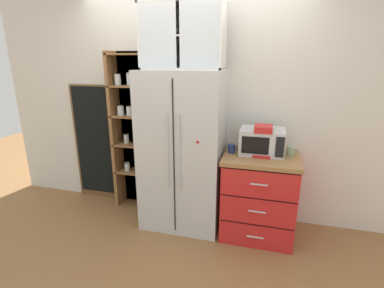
{
  "coord_description": "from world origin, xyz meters",
  "views": [
    {
      "loc": [
        0.85,
        -2.74,
        1.8
      ],
      "look_at": [
        0.1,
        0.04,
        0.94
      ],
      "focal_mm": 26.18,
      "sensor_mm": 36.0,
      "label": 1
    }
  ],
  "objects_px": {
    "bottle_clear": "(262,144)",
    "microwave": "(262,141)",
    "mug_sage": "(291,151)",
    "chalkboard_menu": "(96,143)",
    "coffee_maker": "(263,140)",
    "refrigerator": "(183,151)",
    "bottle_green": "(262,144)",
    "mug_navy": "(232,149)"
  },
  "relations": [
    {
      "from": "coffee_maker",
      "to": "mug_navy",
      "type": "distance_m",
      "value": 0.32
    },
    {
      "from": "mug_sage",
      "to": "bottle_clear",
      "type": "height_order",
      "value": "bottle_clear"
    },
    {
      "from": "mug_sage",
      "to": "bottle_green",
      "type": "relative_size",
      "value": 0.4
    },
    {
      "from": "mug_sage",
      "to": "coffee_maker",
      "type": "bearing_deg",
      "value": -168.61
    },
    {
      "from": "mug_sage",
      "to": "mug_navy",
      "type": "relative_size",
      "value": 0.96
    },
    {
      "from": "bottle_clear",
      "to": "coffee_maker",
      "type": "bearing_deg",
      "value": 90.0
    },
    {
      "from": "chalkboard_menu",
      "to": "coffee_maker",
      "type": "bearing_deg",
      "value": -7.68
    },
    {
      "from": "coffee_maker",
      "to": "bottle_clear",
      "type": "distance_m",
      "value": 0.04
    },
    {
      "from": "refrigerator",
      "to": "bottle_clear",
      "type": "bearing_deg",
      "value": -1.48
    },
    {
      "from": "mug_sage",
      "to": "bottle_clear",
      "type": "relative_size",
      "value": 0.4
    },
    {
      "from": "coffee_maker",
      "to": "chalkboard_menu",
      "type": "height_order",
      "value": "chalkboard_menu"
    },
    {
      "from": "coffee_maker",
      "to": "microwave",
      "type": "bearing_deg",
      "value": 98.04
    },
    {
      "from": "microwave",
      "to": "mug_sage",
      "type": "bearing_deg",
      "value": 2.94
    },
    {
      "from": "mug_sage",
      "to": "bottle_clear",
      "type": "xyz_separation_m",
      "value": [
        -0.28,
        -0.08,
        0.07
      ]
    },
    {
      "from": "microwave",
      "to": "bottle_clear",
      "type": "xyz_separation_m",
      "value": [
        0.01,
        -0.07,
        -0.01
      ]
    },
    {
      "from": "coffee_maker",
      "to": "bottle_clear",
      "type": "height_order",
      "value": "coffee_maker"
    },
    {
      "from": "microwave",
      "to": "mug_sage",
      "type": "relative_size",
      "value": 4.06
    },
    {
      "from": "mug_navy",
      "to": "mug_sage",
      "type": "bearing_deg",
      "value": 6.31
    },
    {
      "from": "bottle_green",
      "to": "refrigerator",
      "type": "bearing_deg",
      "value": 179.97
    },
    {
      "from": "refrigerator",
      "to": "chalkboard_menu",
      "type": "relative_size",
      "value": 1.13
    },
    {
      "from": "mug_sage",
      "to": "refrigerator",
      "type": "bearing_deg",
      "value": -176.88
    },
    {
      "from": "bottle_green",
      "to": "chalkboard_menu",
      "type": "height_order",
      "value": "chalkboard_menu"
    },
    {
      "from": "microwave",
      "to": "bottle_green",
      "type": "bearing_deg",
      "value": -82.68
    },
    {
      "from": "bottle_clear",
      "to": "microwave",
      "type": "bearing_deg",
      "value": 95.04
    },
    {
      "from": "refrigerator",
      "to": "bottle_green",
      "type": "height_order",
      "value": "refrigerator"
    },
    {
      "from": "bottle_green",
      "to": "mug_sage",
      "type": "bearing_deg",
      "value": 12.21
    },
    {
      "from": "mug_sage",
      "to": "microwave",
      "type": "bearing_deg",
      "value": -177.06
    },
    {
      "from": "mug_sage",
      "to": "bottle_green",
      "type": "height_order",
      "value": "bottle_green"
    },
    {
      "from": "mug_sage",
      "to": "bottle_green",
      "type": "distance_m",
      "value": 0.3
    },
    {
      "from": "bottle_green",
      "to": "bottle_clear",
      "type": "bearing_deg",
      "value": -90.0
    },
    {
      "from": "mug_sage",
      "to": "mug_navy",
      "type": "xyz_separation_m",
      "value": [
        -0.59,
        -0.06,
        -0.0
      ]
    },
    {
      "from": "coffee_maker",
      "to": "mug_navy",
      "type": "height_order",
      "value": "coffee_maker"
    },
    {
      "from": "refrigerator",
      "to": "microwave",
      "type": "xyz_separation_m",
      "value": [
        0.83,
        0.05,
        0.16
      ]
    },
    {
      "from": "microwave",
      "to": "coffee_maker",
      "type": "relative_size",
      "value": 1.42
    },
    {
      "from": "microwave",
      "to": "bottle_clear",
      "type": "height_order",
      "value": "bottle_clear"
    },
    {
      "from": "mug_sage",
      "to": "bottle_clear",
      "type": "bearing_deg",
      "value": -163.76
    },
    {
      "from": "coffee_maker",
      "to": "bottle_clear",
      "type": "xyz_separation_m",
      "value": [
        -0.0,
        -0.03,
        -0.04
      ]
    },
    {
      "from": "mug_navy",
      "to": "bottle_green",
      "type": "height_order",
      "value": "bottle_green"
    },
    {
      "from": "bottle_green",
      "to": "coffee_maker",
      "type": "bearing_deg",
      "value": 90.0
    },
    {
      "from": "bottle_clear",
      "to": "chalkboard_menu",
      "type": "bearing_deg",
      "value": 171.65
    },
    {
      "from": "refrigerator",
      "to": "bottle_green",
      "type": "xyz_separation_m",
      "value": [
        0.83,
        -0.0,
        0.14
      ]
    },
    {
      "from": "refrigerator",
      "to": "chalkboard_menu",
      "type": "bearing_deg",
      "value": 167.33
    }
  ]
}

